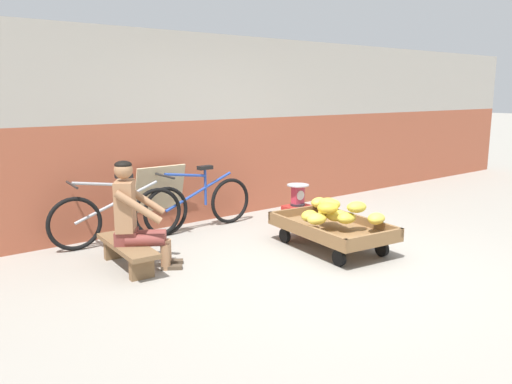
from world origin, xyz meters
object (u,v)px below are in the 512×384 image
vendor_seated (134,215)px  bicycle_near_left (117,216)px  plastic_crate (297,216)px  bicycle_far_left (199,204)px  low_bench (127,250)px  weighing_scale (298,195)px  banana_cart (332,229)px  sign_board (159,198)px

vendor_seated → bicycle_near_left: (0.21, 0.94, -0.21)m
plastic_crate → bicycle_far_left: bicycle_far_left is taller
low_bench → vendor_seated: vendor_seated is taller
vendor_seated → bicycle_near_left: vendor_seated is taller
weighing_scale → bicycle_near_left: bicycle_near_left is taller
weighing_scale → bicycle_far_left: size_ratio=0.18×
banana_cart → sign_board: 2.37m
low_bench → bicycle_near_left: (0.28, 0.89, 0.15)m
vendor_seated → weighing_scale: (2.46, 0.17, -0.11)m
plastic_crate → bicycle_far_left: size_ratio=0.22×
plastic_crate → weighing_scale: bearing=-90.0°
low_bench → vendor_seated: size_ratio=0.98×
low_bench → sign_board: bearing=49.9°
bicycle_near_left → vendor_seated: bearing=-102.5°
vendor_seated → weighing_scale: size_ratio=3.80×
low_bench → vendor_seated: bearing=-32.6°
vendor_seated → bicycle_far_left: bearing=33.8°
low_bench → bicycle_far_left: 1.67m
banana_cart → bicycle_near_left: bicycle_near_left is taller
low_bench → vendor_seated: 0.38m
vendor_seated → plastic_crate: 2.50m
banana_cart → sign_board: size_ratio=1.74×
banana_cart → plastic_crate: (0.38, 0.99, -0.09)m
sign_board → bicycle_far_left: bearing=-37.6°
plastic_crate → low_bench: bearing=-177.3°
vendor_seated → bicycle_far_left: vendor_seated is taller
weighing_scale → bicycle_far_left: bicycle_far_left is taller
low_bench → vendor_seated: (0.07, -0.05, 0.37)m
plastic_crate → bicycle_far_left: 1.35m
sign_board → bicycle_near_left: bearing=-157.7°
low_bench → bicycle_near_left: 0.95m
low_bench → bicycle_far_left: size_ratio=0.67×
weighing_scale → bicycle_far_left: bearing=146.5°
weighing_scale → sign_board: sign_board is taller
banana_cart → weighing_scale: (0.38, 0.99, 0.21)m
bicycle_far_left → sign_board: 0.54m
bicycle_near_left → weighing_scale: bearing=-18.9°
banana_cart → bicycle_far_left: bicycle_far_left is taller
weighing_scale → bicycle_near_left: size_ratio=0.18×
banana_cart → low_bench: bearing=158.0°
banana_cart → sign_board: (-1.16, 2.06, 0.19)m
plastic_crate → sign_board: sign_board is taller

